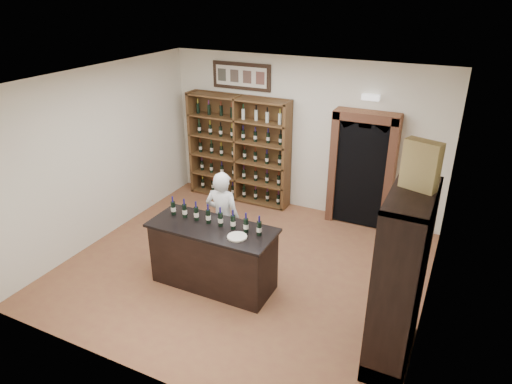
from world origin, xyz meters
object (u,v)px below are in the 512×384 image
at_px(counter_bottle_0, 173,208).
at_px(shopkeeper, 223,218).
at_px(side_cabinet, 399,305).
at_px(wine_crate, 421,165).
at_px(tasting_counter, 213,256).
at_px(wine_shelf, 239,149).

bearing_deg(counter_bottle_0, shopkeeper, 45.46).
relative_size(counter_bottle_0, side_cabinet, 0.14).
height_order(counter_bottle_0, shopkeeper, shopkeeper).
xyz_separation_m(side_cabinet, shopkeeper, (-2.91, 0.92, 0.04)).
distance_m(side_cabinet, shopkeeper, 3.05).
relative_size(side_cabinet, wine_crate, 4.11).
relative_size(shopkeeper, wine_crate, 2.97).
bearing_deg(shopkeeper, counter_bottle_0, 40.24).
distance_m(tasting_counter, shopkeeper, 0.71).
bearing_deg(tasting_counter, wine_crate, -3.78).
bearing_deg(counter_bottle_0, tasting_counter, -6.02).
xyz_separation_m(wine_shelf, shopkeeper, (0.92, -2.31, -0.31)).
distance_m(wine_shelf, wine_crate, 5.10).
xyz_separation_m(tasting_counter, counter_bottle_0, (-0.72, 0.08, 0.61)).
bearing_deg(counter_bottle_0, wine_shelf, 97.58).
bearing_deg(wine_crate, side_cabinet, -63.80).
bearing_deg(counter_bottle_0, wine_crate, -4.25).
bearing_deg(shopkeeper, side_cabinet, 157.17).
bearing_deg(wine_shelf, counter_bottle_0, -82.42).
bearing_deg(wine_shelf, tasting_counter, -69.44).
xyz_separation_m(counter_bottle_0, wine_crate, (3.43, -0.25, 1.36)).
xyz_separation_m(wine_shelf, wine_crate, (3.81, -3.11, 1.37)).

